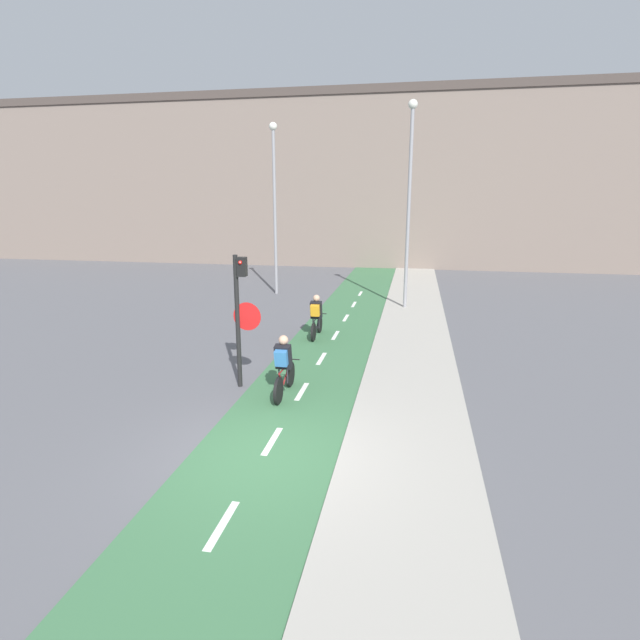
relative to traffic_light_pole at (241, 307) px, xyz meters
The scene contains 9 objects.
ground_plane 3.96m from the traffic_light_pole, 64.63° to the right, with size 120.00×120.00×0.00m, color #5B5B60.
bike_lane 3.94m from the traffic_light_pole, 64.56° to the right, with size 2.61×60.00×0.02m.
sidewalk_strip 5.40m from the traffic_light_pole, 37.95° to the right, with size 2.40×60.00×0.05m.
building_row_background 24.27m from the traffic_light_pole, 86.49° to the left, with size 60.00×5.20×11.05m.
traffic_light_pole is the anchor object (origin of this frame).
street_lamp_far 12.32m from the traffic_light_pole, 101.83° to the left, with size 0.36×0.36×7.68m.
street_lamp_sidewalk 10.70m from the traffic_light_pole, 69.50° to the left, with size 0.36×0.36×8.04m.
cyclist_near 1.73m from the traffic_light_pole, 19.22° to the right, with size 0.46×1.69×1.44m.
cyclist_far 4.86m from the traffic_light_pole, 79.14° to the left, with size 0.46×1.66×1.41m.
Camera 1 is at (2.47, -7.69, 4.44)m, focal length 28.00 mm.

